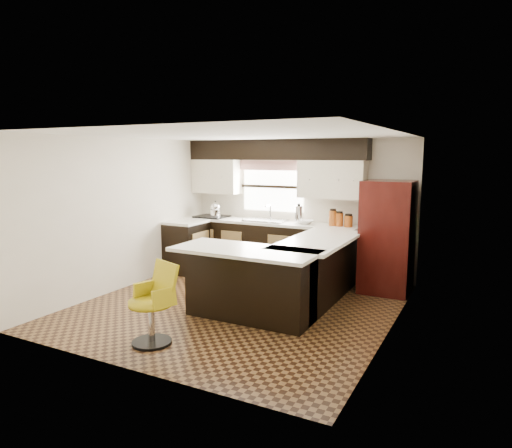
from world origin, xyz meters
The scene contains 30 objects.
floor centered at (0.00, 0.00, 0.00)m, with size 4.40×4.40×0.00m, color #49301A.
ceiling centered at (0.00, 0.00, 2.40)m, with size 4.40×4.40×0.00m, color silver.
wall_back centered at (0.00, 2.20, 1.20)m, with size 4.40×4.40×0.00m, color beige.
wall_front centered at (0.00, -2.20, 1.20)m, with size 4.40×4.40×0.00m, color beige.
wall_left centered at (-2.10, 0.00, 1.20)m, with size 4.40×4.40×0.00m, color beige.
wall_right centered at (2.10, 0.00, 1.20)m, with size 4.40×4.40×0.00m, color beige.
base_cab_back centered at (-0.45, 1.90, 0.45)m, with size 3.30×0.60×0.90m, color black.
base_cab_left centered at (-1.80, 1.25, 0.45)m, with size 0.60×0.70×0.90m, color black.
counter_back centered at (-0.45, 1.90, 0.92)m, with size 3.30×0.60×0.04m, color silver.
counter_left centered at (-1.80, 1.25, 0.92)m, with size 0.60×0.70×0.04m, color silver.
soffit centered at (-0.40, 2.03, 2.22)m, with size 3.40×0.35×0.36m, color black.
upper_cab_left centered at (-1.62, 2.03, 1.72)m, with size 0.94×0.35×0.64m, color beige.
upper_cab_right centered at (0.68, 2.03, 1.72)m, with size 1.14×0.35×0.64m, color beige.
window_pane centered at (-0.50, 2.18, 1.55)m, with size 1.20×0.02×0.90m, color white.
valance centered at (-0.50, 2.14, 1.94)m, with size 1.30×0.06×0.18m, color #D19B93.
sink centered at (-0.50, 1.88, 0.96)m, with size 0.75×0.45×0.03m, color #B2B2B7.
dishwasher centered at (0.55, 1.61, 0.43)m, with size 0.58×0.03×0.78m, color black.
cooktop centered at (-1.65, 1.88, 0.96)m, with size 0.58×0.50×0.03m, color black.
peninsula_long centered at (0.90, 0.62, 0.45)m, with size 0.60×1.95×0.90m, color black.
peninsula_return centered at (0.38, -0.35, 0.45)m, with size 1.65×0.60×0.90m, color black.
counter_pen_long centered at (0.95, 0.62, 0.92)m, with size 0.84×1.95×0.04m, color silver.
counter_pen_return centered at (0.35, -0.44, 0.92)m, with size 1.89×0.84×0.04m, color silver.
refrigerator centered at (1.71, 1.67, 0.87)m, with size 0.75×0.72×1.74m, color #340B08.
bar_chair centered at (-0.23, -1.60, 0.46)m, with size 0.49×0.49×0.92m, color #B9A511, non-canonical shape.
kettle centered at (-1.57, 1.88, 1.12)m, with size 0.22×0.22×0.29m, color silver, non-canonical shape.
percolator centered at (0.13, 1.90, 1.10)m, with size 0.13×0.13×0.31m, color silver.
mixing_bowl centered at (0.26, 1.90, 0.98)m, with size 0.27×0.27×0.07m, color white.
canister_large centered at (0.74, 1.92, 1.07)m, with size 0.13×0.13×0.26m, color #944715.
canister_med centered at (0.86, 1.92, 1.06)m, with size 0.13×0.13×0.22m, color #944715.
canister_small centered at (1.01, 1.92, 1.04)m, with size 0.14×0.14×0.19m, color #944715.
Camera 1 is at (3.10, -5.44, 2.13)m, focal length 32.00 mm.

